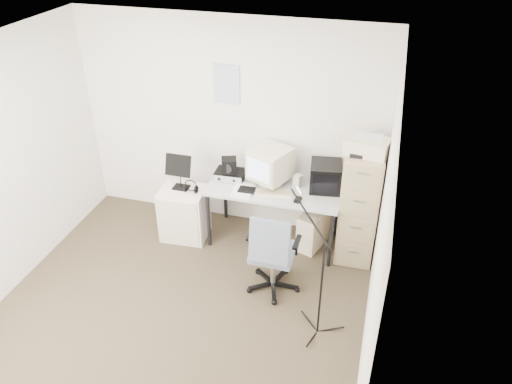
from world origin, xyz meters
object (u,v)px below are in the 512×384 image
(office_chair, at_px, (274,251))
(side_cart, at_px, (185,213))
(filing_cabinet, at_px, (360,204))
(desk, at_px, (274,214))

(office_chair, xyz_separation_m, side_cart, (-1.23, 0.60, -0.16))
(office_chair, height_order, side_cart, office_chair)
(filing_cabinet, relative_size, desk, 0.87)
(filing_cabinet, height_order, desk, filing_cabinet)
(office_chair, bearing_deg, side_cart, 155.12)
(office_chair, bearing_deg, filing_cabinet, 48.94)
(filing_cabinet, relative_size, office_chair, 1.34)
(filing_cabinet, xyz_separation_m, office_chair, (-0.76, -0.84, -0.17))
(desk, bearing_deg, filing_cabinet, 1.81)
(side_cart, bearing_deg, filing_cabinet, 3.32)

